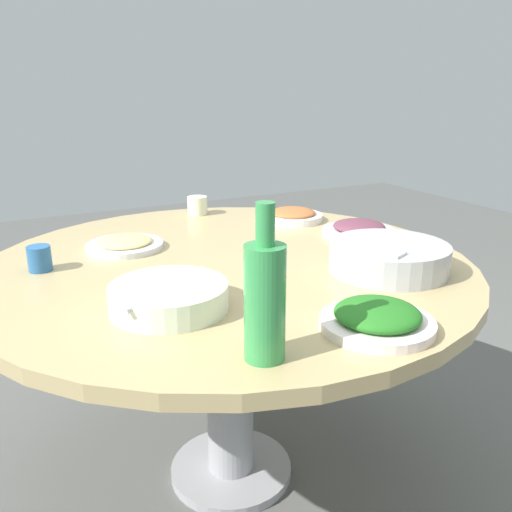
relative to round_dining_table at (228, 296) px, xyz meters
name	(u,v)px	position (x,y,z in m)	size (l,w,h in m)	color
ground	(231,472)	(0.00, 0.00, -0.62)	(8.00, 8.00, 0.00)	#565753
round_dining_table	(228,296)	(0.00, 0.00, 0.00)	(1.39, 1.39, 0.73)	#99999E
rice_bowl	(389,257)	(-0.28, -0.35, 0.15)	(0.32, 0.32, 0.08)	#B2B5BA
soup_bowl	(169,298)	(-0.26, 0.26, 0.14)	(0.26, 0.26, 0.06)	white
dish_greens	(377,318)	(-0.55, -0.09, 0.13)	(0.24, 0.24, 0.06)	silver
dish_noodles	(125,244)	(0.25, 0.23, 0.13)	(0.23, 0.23, 0.04)	silver
dish_stirfry	(293,215)	(0.32, -0.41, 0.13)	(0.22, 0.22, 0.05)	white
dish_eggplant	(359,229)	(0.05, -0.50, 0.13)	(0.24, 0.24, 0.05)	silver
green_bottle	(265,298)	(-0.55, 0.17, 0.23)	(0.08, 0.08, 0.29)	#35924A
tea_cup_near	(197,206)	(0.57, -0.13, 0.15)	(0.08, 0.08, 0.07)	beige
tea_cup_far	(40,258)	(0.15, 0.48, 0.14)	(0.06, 0.06, 0.07)	#295E98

